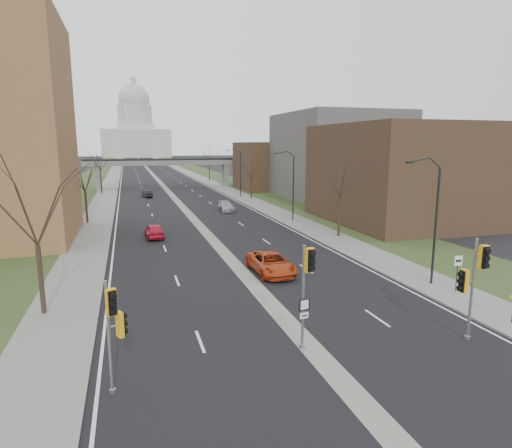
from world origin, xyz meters
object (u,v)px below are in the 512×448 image
speed_limit_sign (458,267)px  car_left_far (147,194)px  car_left_near (154,231)px  car_right_mid (226,207)px  signal_pole_right (473,276)px  signal_pole_left (114,321)px  car_right_near (271,263)px  signal_pole_median (307,279)px

speed_limit_sign → car_left_far: bearing=115.8°
speed_limit_sign → car_left_near: bearing=137.5°
car_right_mid → signal_pole_right: bearing=-86.0°
signal_pole_left → car_left_far: signal_pole_left is taller
signal_pole_right → speed_limit_sign: signal_pole_right is taller
car_left_far → car_right_near: car_right_near is taller
car_left_far → car_right_near: 51.45m
speed_limit_sign → car_right_mid: bearing=109.6°
car_left_near → car_right_near: car_right_near is taller
signal_pole_right → car_right_near: 15.02m
signal_pole_left → signal_pole_median: (8.41, 1.14, 0.52)m
car_left_far → car_right_near: (6.71, -51.02, 0.12)m
signal_pole_left → signal_pole_right: bearing=-24.7°
signal_pole_left → signal_pole_right: 16.45m
speed_limit_sign → car_left_far: (-16.86, 58.76, -1.13)m
car_left_near → car_right_mid: bearing=-128.3°
speed_limit_sign → car_left_far: size_ratio=0.61×
car_left_near → car_right_near: size_ratio=0.78×
signal_pole_left → signal_pole_median: signal_pole_median is taller
car_right_mid → car_right_near: bearing=-95.3°
speed_limit_sign → car_right_near: size_ratio=0.43×
signal_pole_median → signal_pole_right: (8.04, -1.44, -0.13)m
signal_pole_left → car_left_near: (3.18, 28.68, -2.27)m
car_left_near → car_left_far: (0.95, 35.72, -0.09)m
signal_pole_left → car_left_far: size_ratio=1.15×
signal_pole_left → speed_limit_sign: size_ratio=1.90×
signal_pole_left → car_right_mid: signal_pole_left is taller
signal_pole_left → car_left_near: bearing=60.0°
car_left_far → car_right_near: bearing=90.3°
signal_pole_median → car_left_far: size_ratio=1.27×
car_left_near → car_left_far: bearing=-93.8°
signal_pole_right → car_right_near: bearing=115.2°
signal_pole_left → speed_limit_sign: signal_pole_left is taller
signal_pole_median → speed_limit_sign: 13.48m
speed_limit_sign → car_right_mid: 39.00m
speed_limit_sign → car_right_near: bearing=152.4°
car_left_far → car_right_mid: 22.77m
signal_pole_right → car_left_far: (-12.31, 64.70, -2.75)m
car_right_mid → car_left_far: bearing=118.0°
car_right_near → car_right_mid: car_right_near is taller
car_left_near → signal_pole_left: bearing=81.4°
signal_pole_right → car_right_mid: signal_pole_right is taller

